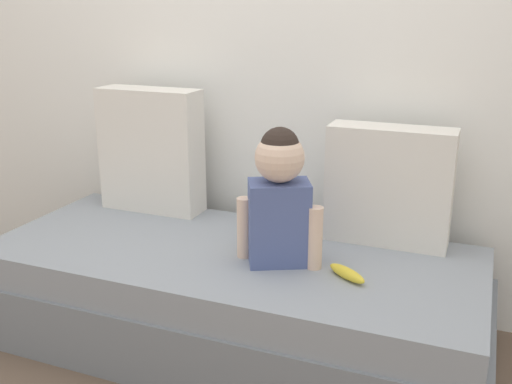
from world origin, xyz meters
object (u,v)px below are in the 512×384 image
couch (232,297)px  banana (347,273)px  toddler (279,195)px  throw_pillow_left (151,150)px  throw_pillow_right (389,186)px

couch → banana: size_ratio=11.54×
banana → toddler: bearing=171.0°
banana → throw_pillow_left: bearing=158.8°
throw_pillow_left → toddler: throw_pillow_left is taller
couch → toddler: size_ratio=3.86×
throw_pillow_left → throw_pillow_right: throw_pillow_left is taller
banana → throw_pillow_right: bearing=81.1°
throw_pillow_right → toddler: size_ratio=0.95×
throw_pillow_left → banana: 1.12m
banana → couch: bearing=170.7°
throw_pillow_left → toddler: 0.83m
throw_pillow_left → couch: bearing=-30.4°
throw_pillow_right → toddler: bearing=-133.3°
throw_pillow_left → throw_pillow_right: (1.08, 0.00, -0.05)m
couch → throw_pillow_left: bearing=149.6°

